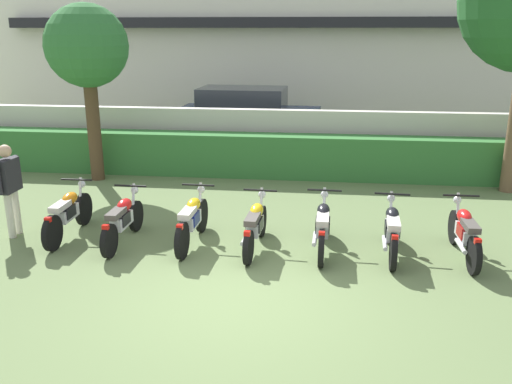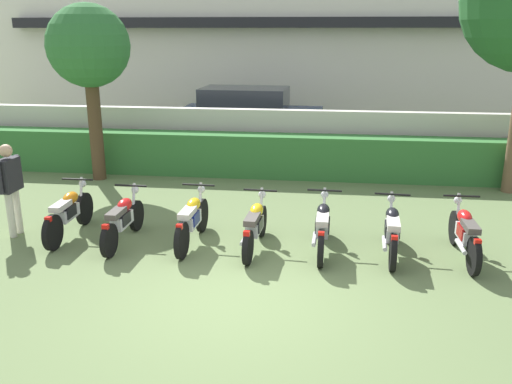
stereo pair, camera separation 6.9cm
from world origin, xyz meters
name	(u,v)px [view 1 (the left image)]	position (x,y,z in m)	size (l,w,h in m)	color
ground	(238,297)	(0.00, 0.00, 0.00)	(60.00, 60.00, 0.00)	#607547
building	(297,29)	(0.00, 16.21, 3.69)	(24.95, 6.50, 7.38)	silver
compound_wall	(279,140)	(0.00, 7.32, 0.82)	(23.70, 0.30, 1.64)	beige
hedge_row	(277,156)	(0.00, 6.62, 0.55)	(18.96, 0.70, 1.09)	#337033
parked_car	(247,118)	(-1.27, 10.27, 0.94)	(4.59, 2.26, 1.89)	navy
tree_near_inspector	(87,49)	(-4.50, 5.83, 3.22)	(1.97, 1.97, 4.28)	#4C3823
motorcycle_in_row_0	(68,213)	(-3.42, 1.95, 0.46)	(0.60, 1.93, 0.97)	black
motorcycle_in_row_1	(122,220)	(-2.33, 1.76, 0.44)	(0.60, 1.86, 0.95)	black
motorcycle_in_row_2	(192,220)	(-1.10, 1.87, 0.46)	(0.60, 1.92, 0.97)	black
motorcycle_in_row_3	(255,225)	(0.03, 1.78, 0.44)	(0.60, 1.86, 0.94)	black
motorcycle_in_row_4	(323,226)	(1.18, 1.84, 0.45)	(0.60, 1.90, 0.96)	black
motorcycle_in_row_5	(392,230)	(2.33, 1.81, 0.45)	(0.60, 1.83, 0.96)	black
motorcycle_in_row_6	(465,232)	(3.51, 1.83, 0.45)	(0.60, 1.87, 0.96)	black
inspector_person	(9,182)	(-4.45, 1.89, 1.02)	(0.23, 0.68, 1.71)	beige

